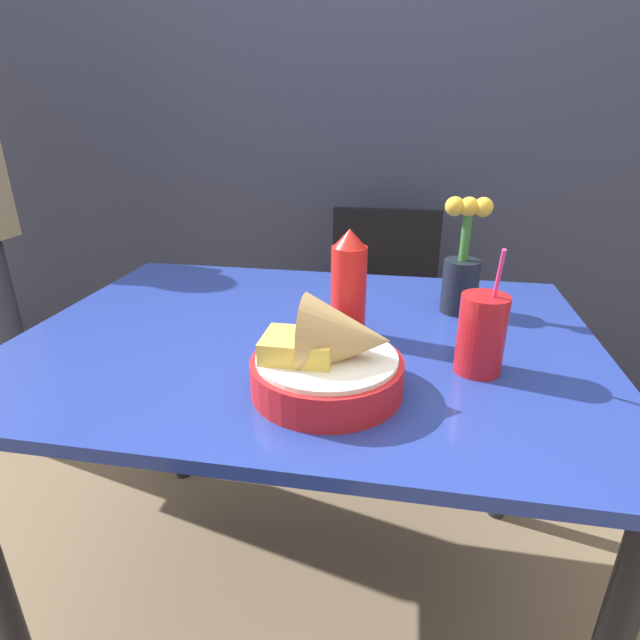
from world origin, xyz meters
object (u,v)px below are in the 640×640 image
flower_vase (462,269)px  chair_far_window (382,306)px  ketchup_bottle (349,286)px  food_basket (332,359)px  drink_cup (481,337)px

flower_vase → chair_far_window: bearing=107.4°
chair_far_window → ketchup_bottle: size_ratio=3.82×
food_basket → flower_vase: 0.47m
ketchup_bottle → chair_far_window: bearing=88.1°
ketchup_bottle → flower_vase: 0.30m
food_basket → drink_cup: 0.27m
ketchup_bottle → drink_cup: (0.25, -0.11, -0.04)m
drink_cup → flower_vase: bearing=92.5°
chair_far_window → drink_cup: size_ratio=3.69×
food_basket → ketchup_bottle: 0.23m
chair_far_window → ketchup_bottle: bearing=-91.9°
chair_far_window → food_basket: (-0.03, -1.06, 0.31)m
food_basket → drink_cup: (0.24, 0.12, 0.01)m
food_basket → drink_cup: bearing=25.6°
chair_far_window → flower_vase: 0.77m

